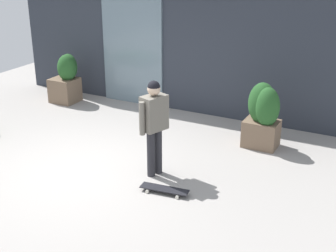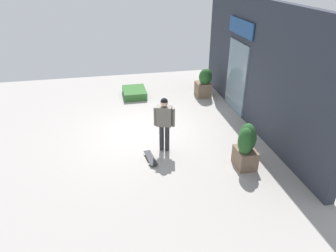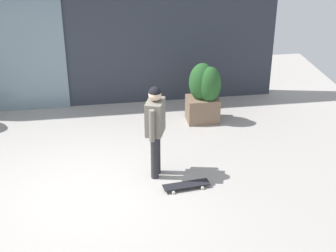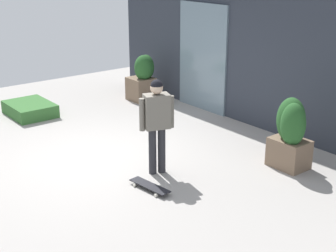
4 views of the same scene
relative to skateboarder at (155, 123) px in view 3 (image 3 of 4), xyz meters
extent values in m
plane|color=#9E9993|center=(-1.16, -0.30, -0.99)|extent=(12.00, 12.00, 0.00)
cube|color=#2D333D|center=(-1.16, 3.19, 0.99)|extent=(8.41, 0.25, 3.95)
cube|color=slate|center=(-2.27, 3.04, 0.26)|extent=(1.57, 0.06, 2.49)
cylinder|color=#28282D|center=(0.03, 0.08, -0.58)|extent=(0.13, 0.13, 0.81)
cylinder|color=#28282D|center=(-0.03, -0.08, -0.58)|extent=(0.13, 0.13, 0.81)
cube|color=#6B665B|center=(0.00, 0.00, 0.11)|extent=(0.38, 0.48, 0.57)
cylinder|color=#6B665B|center=(0.08, 0.24, 0.07)|extent=(0.09, 0.09, 0.54)
cylinder|color=#6B665B|center=(-0.08, -0.24, 0.07)|extent=(0.09, 0.09, 0.54)
sphere|color=beige|center=(0.00, 0.00, 0.50)|extent=(0.21, 0.21, 0.21)
sphere|color=black|center=(0.00, 0.00, 0.54)|extent=(0.20, 0.20, 0.20)
cube|color=black|center=(0.44, -0.48, -0.92)|extent=(0.79, 0.28, 0.02)
cylinder|color=silver|center=(0.67, -0.35, -0.96)|extent=(0.06, 0.04, 0.05)
cylinder|color=silver|center=(0.69, -0.55, -0.96)|extent=(0.06, 0.04, 0.05)
cylinder|color=silver|center=(0.18, -0.40, -0.96)|extent=(0.06, 0.04, 0.05)
cylinder|color=silver|center=(0.20, -0.61, -0.96)|extent=(0.06, 0.04, 0.05)
cube|color=brown|center=(1.22, 1.94, -0.73)|extent=(0.64, 0.49, 0.51)
ellipsoid|color=#235123|center=(1.33, 1.83, -0.15)|extent=(0.45, 0.37, 0.75)
ellipsoid|color=#235123|center=(1.19, 1.95, -0.14)|extent=(0.52, 0.43, 0.79)
camera|label=1|loc=(3.44, -6.12, 2.67)|focal=50.17mm
camera|label=2|loc=(7.59, -1.45, 3.84)|focal=33.30mm
camera|label=3|loc=(-0.92, -7.35, 3.70)|focal=54.73mm
camera|label=4|loc=(6.05, -4.53, 2.51)|focal=52.13mm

